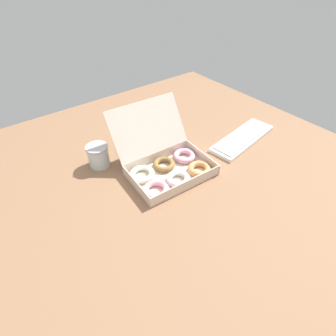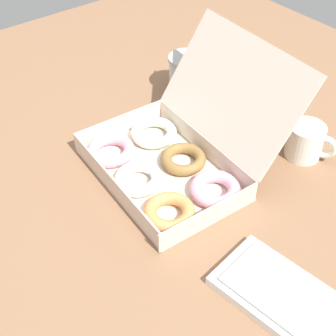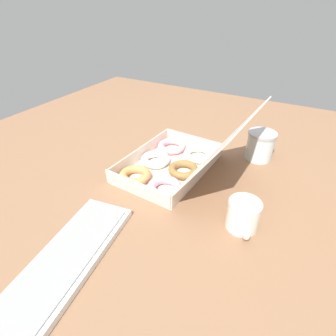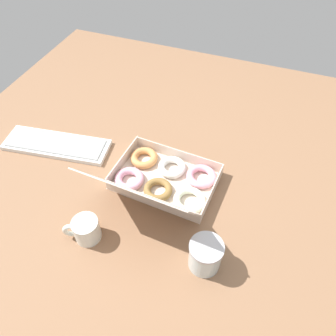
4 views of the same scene
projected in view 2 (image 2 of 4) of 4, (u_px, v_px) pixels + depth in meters
The scene contains 5 objects.
ground_plane at pixel (161, 185), 102.12cm from camera, with size 180.00×180.00×2.00cm, color #8B6346.
donut_box at pixel (170, 159), 101.92cm from camera, with size 38.91×40.37×25.31cm.
keyboard at pixel (333, 331), 74.74cm from camera, with size 43.27×19.08×2.20cm.
coffee_mug at pixel (307, 141), 105.19cm from camera, with size 11.23×8.25×8.09cm.
glass_jar at pixel (187, 74), 124.10cm from camera, with size 9.99×9.99×10.43cm.
Camera 2 is at (58.08, -43.73, 70.83)cm, focal length 50.00 mm.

